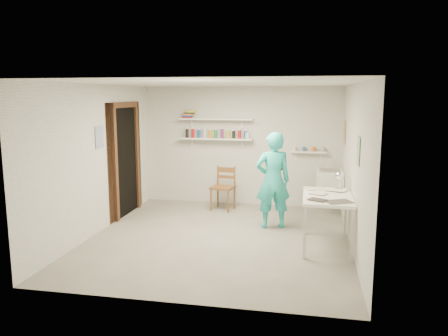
% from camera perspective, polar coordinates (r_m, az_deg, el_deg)
% --- Properties ---
extents(floor, '(4.00, 4.50, 0.02)m').
position_cam_1_polar(floor, '(6.99, -0.63, -9.14)').
color(floor, slate).
rests_on(floor, ground).
extents(ceiling, '(4.00, 4.50, 0.02)m').
position_cam_1_polar(ceiling, '(6.63, -0.67, 11.11)').
color(ceiling, silver).
rests_on(ceiling, wall_back).
extents(wall_back, '(4.00, 0.02, 2.40)m').
position_cam_1_polar(wall_back, '(8.91, 2.27, 2.89)').
color(wall_back, silver).
rests_on(wall_back, ground).
extents(wall_front, '(4.00, 0.02, 2.40)m').
position_cam_1_polar(wall_front, '(4.55, -6.37, -3.57)').
color(wall_front, silver).
rests_on(wall_front, ground).
extents(wall_left, '(0.02, 4.50, 2.40)m').
position_cam_1_polar(wall_left, '(7.37, -16.15, 1.13)').
color(wall_left, silver).
rests_on(wall_left, ground).
extents(wall_right, '(0.02, 4.50, 2.40)m').
position_cam_1_polar(wall_right, '(6.60, 16.70, 0.18)').
color(wall_right, silver).
rests_on(wall_right, ground).
extents(doorway_recess, '(0.02, 0.90, 2.00)m').
position_cam_1_polar(doorway_recess, '(8.33, -12.70, 0.81)').
color(doorway_recess, black).
rests_on(doorway_recess, wall_left).
extents(corridor_box, '(1.40, 1.50, 2.10)m').
position_cam_1_polar(corridor_box, '(8.63, -17.04, 1.26)').
color(corridor_box, brown).
rests_on(corridor_box, ground).
extents(door_lintel, '(0.06, 1.05, 0.10)m').
position_cam_1_polar(door_lintel, '(8.23, -12.84, 8.05)').
color(door_lintel, brown).
rests_on(door_lintel, wall_left).
extents(door_jamb_near, '(0.06, 0.10, 2.00)m').
position_cam_1_polar(door_jamb_near, '(7.87, -14.02, 0.27)').
color(door_jamb_near, brown).
rests_on(door_jamb_near, ground).
extents(door_jamb_far, '(0.06, 0.10, 2.00)m').
position_cam_1_polar(door_jamb_far, '(8.78, -11.28, 1.30)').
color(door_jamb_far, brown).
rests_on(door_jamb_far, ground).
extents(shelf_lower, '(1.50, 0.22, 0.03)m').
position_cam_1_polar(shelf_lower, '(8.85, -1.06, 3.83)').
color(shelf_lower, white).
rests_on(shelf_lower, wall_back).
extents(shelf_upper, '(1.50, 0.22, 0.03)m').
position_cam_1_polar(shelf_upper, '(8.82, -1.07, 6.42)').
color(shelf_upper, white).
rests_on(shelf_upper, wall_back).
extents(ledge_shelf, '(0.70, 0.14, 0.03)m').
position_cam_1_polar(ledge_shelf, '(8.73, 10.98, 2.06)').
color(ledge_shelf, white).
rests_on(ledge_shelf, wall_back).
extents(poster_left, '(0.01, 0.28, 0.36)m').
position_cam_1_polar(poster_left, '(7.36, -15.95, 3.88)').
color(poster_left, '#334C7F').
rests_on(poster_left, wall_left).
extents(poster_right_a, '(0.01, 0.34, 0.42)m').
position_cam_1_polar(poster_right_a, '(8.34, 15.46, 4.52)').
color(poster_right_a, '#995933').
rests_on(poster_right_a, wall_right).
extents(poster_right_b, '(0.01, 0.30, 0.38)m').
position_cam_1_polar(poster_right_b, '(6.02, 17.13, 2.17)').
color(poster_right_b, '#3F724C').
rests_on(poster_right_b, wall_right).
extents(belfast_sink, '(0.48, 0.60, 0.30)m').
position_cam_1_polar(belfast_sink, '(8.34, 13.63, -1.30)').
color(belfast_sink, white).
rests_on(belfast_sink, wall_right).
extents(man, '(0.68, 0.55, 1.63)m').
position_cam_1_polar(man, '(7.35, 6.41, -1.62)').
color(man, '#27C6C1').
rests_on(man, ground).
extents(wall_clock, '(0.29, 0.12, 0.29)m').
position_cam_1_polar(wall_clock, '(7.50, 7.07, 0.70)').
color(wall_clock, beige).
rests_on(wall_clock, man).
extents(wooden_chair, '(0.49, 0.47, 0.89)m').
position_cam_1_polar(wooden_chair, '(8.51, -0.15, -2.56)').
color(wooden_chair, brown).
rests_on(wooden_chair, ground).
extents(work_table, '(0.70, 1.17, 0.78)m').
position_cam_1_polar(work_table, '(6.63, 13.27, -6.82)').
color(work_table, white).
rests_on(work_table, ground).
extents(desk_lamp, '(0.15, 0.15, 0.15)m').
position_cam_1_polar(desk_lamp, '(6.96, 14.90, -0.95)').
color(desk_lamp, white).
rests_on(desk_lamp, work_table).
extents(spray_cans, '(1.34, 0.06, 0.17)m').
position_cam_1_polar(spray_cans, '(8.85, -1.06, 4.48)').
color(spray_cans, black).
rests_on(spray_cans, shelf_lower).
extents(book_stack, '(0.26, 0.14, 0.14)m').
position_cam_1_polar(book_stack, '(8.95, -4.60, 6.98)').
color(book_stack, red).
rests_on(book_stack, shelf_upper).
extents(ledge_pots, '(0.48, 0.07, 0.09)m').
position_cam_1_polar(ledge_pots, '(8.72, 10.99, 2.45)').
color(ledge_pots, silver).
rests_on(ledge_pots, ledge_shelf).
extents(papers, '(0.30, 0.22, 0.02)m').
position_cam_1_polar(papers, '(6.53, 13.40, -3.43)').
color(papers, silver).
rests_on(papers, work_table).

